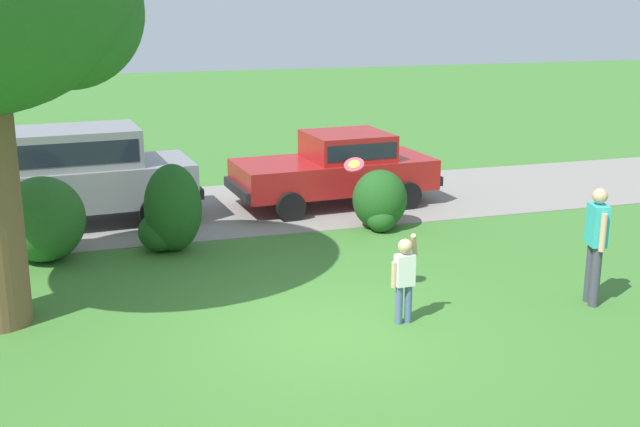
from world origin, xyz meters
The scene contains 10 objects.
ground_plane centered at (0.00, 0.00, 0.00)m, with size 80.00×80.00×0.00m, color #3D752D.
driveway_strip centered at (0.00, 6.74, 0.01)m, with size 28.00×4.40×0.02m, color gray.
shrub_near_tree centered at (-3.58, 4.27, 0.73)m, with size 1.40×1.39×1.46m.
shrub_centre_left centered at (-1.46, 4.20, 0.69)m, with size 1.13×1.05×1.56m.
shrub_centre centered at (2.57, 4.43, 0.54)m, with size 1.06×1.04×1.15m.
parked_sedan centered at (2.40, 6.47, 0.85)m, with size 4.50×2.30×1.56m.
parked_suv centered at (-3.02, 6.46, 1.08)m, with size 4.81×2.34×1.92m.
child_thrower centered at (1.16, -0.08, 0.72)m, with size 0.45×0.28×1.29m.
frisbee centered at (0.67, 0.63, 2.12)m, with size 0.31×0.27×0.22m.
adult_onlooker centered at (4.08, -0.22, 0.98)m, with size 0.30×0.52×1.74m.
Camera 1 is at (-3.01, -9.63, 4.35)m, focal length 45.26 mm.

